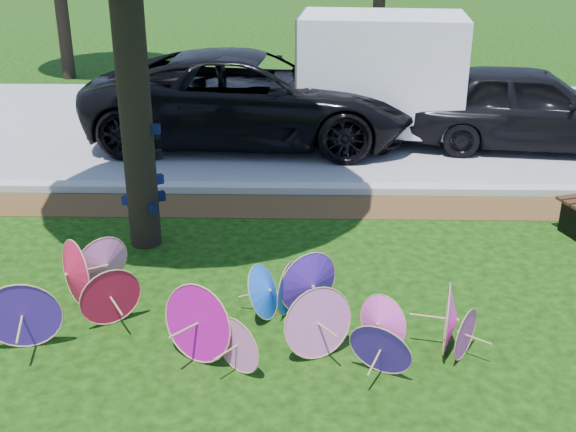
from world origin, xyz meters
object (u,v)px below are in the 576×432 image
Objects in this scene: parasol_pile at (230,305)px; black_van at (251,98)px; dark_pickup at (528,107)px; cargo_trailer at (381,72)px.

black_van reaches higher than parasol_pile.
parasol_pile is 8.93m from dark_pickup.
black_van reaches higher than dark_pickup.
parasol_pile is 1.09× the size of dark_pickup.
dark_pickup is 1.52× the size of cargo_trailer.
cargo_trailer reaches higher than black_van.
dark_pickup is (5.55, -0.28, -0.09)m from black_van.
cargo_trailer reaches higher than dark_pickup.
cargo_trailer is at bearing 72.77° from parasol_pile.
dark_pickup reaches higher than parasol_pile.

